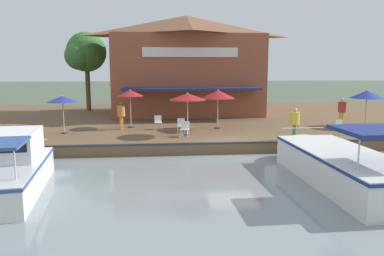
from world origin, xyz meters
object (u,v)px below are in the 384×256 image
at_px(patio_umbrella_back_row, 218,94).
at_px(cafe_chair_back_row_seat, 340,126).
at_px(motorboat_distant_upstream, 334,161).
at_px(patio_umbrella_far_corner, 367,94).
at_px(person_at_quay_edge, 295,120).
at_px(patio_umbrella_near_quay_edge, 63,99).
at_px(cafe_chair_facing_river, 158,122).
at_px(cafe_chair_mid_patio, 185,128).
at_px(tree_downstream_bank, 85,53).
at_px(motorboat_fourth_along, 10,167).
at_px(tree_upstream_bank, 147,52).
at_px(cafe_chair_far_corner_seat, 181,125).
at_px(person_near_entrance, 342,108).
at_px(patio_umbrella_mid_patio_left, 188,97).
at_px(waterfront_restaurant, 186,64).
at_px(patio_umbrella_by_entrance, 130,93).
at_px(person_mid_patio, 121,112).

height_order(patio_umbrella_back_row, cafe_chair_back_row_seat, patio_umbrella_back_row).
bearing_deg(motorboat_distant_upstream, patio_umbrella_far_corner, 144.27).
bearing_deg(cafe_chair_back_row_seat, person_at_quay_edge, -67.36).
bearing_deg(patio_umbrella_near_quay_edge, cafe_chair_back_row_seat, 83.17).
relative_size(cafe_chair_facing_river, motorboat_distant_upstream, 0.10).
height_order(cafe_chair_mid_patio, tree_downstream_bank, tree_downstream_bank).
bearing_deg(patio_umbrella_near_quay_edge, person_at_quay_edge, 75.63).
relative_size(patio_umbrella_near_quay_edge, motorboat_fourth_along, 0.33).
bearing_deg(motorboat_distant_upstream, tree_upstream_bank, -160.09).
distance_m(cafe_chair_far_corner_seat, motorboat_distant_upstream, 9.76).
bearing_deg(cafe_chair_mid_patio, person_near_entrance, 106.78).
distance_m(patio_umbrella_mid_patio_left, cafe_chair_far_corner_seat, 1.92).
bearing_deg(waterfront_restaurant, patio_umbrella_mid_patio_left, -4.28).
distance_m(patio_umbrella_mid_patio_left, cafe_chair_mid_patio, 1.79).
height_order(patio_umbrella_by_entrance, tree_upstream_bank, tree_upstream_bank).
distance_m(cafe_chair_far_corner_seat, person_at_quay_edge, 6.51).
xyz_separation_m(motorboat_fourth_along, tree_upstream_bank, (-21.09, 4.62, 4.98)).
bearing_deg(patio_umbrella_mid_patio_left, cafe_chair_facing_river, -144.15).
bearing_deg(person_mid_patio, patio_umbrella_far_corner, 88.07).
relative_size(waterfront_restaurant, cafe_chair_mid_patio, 14.57).
bearing_deg(motorboat_fourth_along, waterfront_restaurant, 156.43).
height_order(person_near_entrance, tree_downstream_bank, tree_downstream_bank).
bearing_deg(waterfront_restaurant, patio_umbrella_by_entrance, -28.59).
bearing_deg(tree_downstream_bank, cafe_chair_facing_river, 30.26).
xyz_separation_m(patio_umbrella_far_corner, cafe_chair_far_corner_seat, (1.10, -12.08, -1.64)).
bearing_deg(person_at_quay_edge, cafe_chair_facing_river, -120.94).
distance_m(patio_umbrella_far_corner, person_mid_patio, 15.76).
height_order(patio_umbrella_mid_patio_left, cafe_chair_mid_patio, patio_umbrella_mid_patio_left).
height_order(patio_umbrella_near_quay_edge, tree_downstream_bank, tree_downstream_bank).
height_order(cafe_chair_mid_patio, motorboat_fourth_along, motorboat_fourth_along).
relative_size(patio_umbrella_mid_patio_left, cafe_chair_facing_river, 2.85).
relative_size(person_near_entrance, person_at_quay_edge, 1.05).
relative_size(patio_umbrella_far_corner, person_at_quay_edge, 1.40).
height_order(cafe_chair_far_corner_seat, person_near_entrance, person_near_entrance).
distance_m(waterfront_restaurant, motorboat_fourth_along, 20.14).
distance_m(patio_umbrella_by_entrance, motorboat_fourth_along, 11.19).
height_order(patio_umbrella_far_corner, motorboat_distant_upstream, patio_umbrella_far_corner).
xyz_separation_m(patio_umbrella_back_row, motorboat_distant_upstream, (9.45, 3.07, -2.02)).
bearing_deg(patio_umbrella_mid_patio_left, person_near_entrance, 104.72).
distance_m(patio_umbrella_far_corner, motorboat_distant_upstream, 11.47).
relative_size(cafe_chair_mid_patio, cafe_chair_facing_river, 1.00).
relative_size(patio_umbrella_mid_patio_left, cafe_chair_back_row_seat, 2.85).
distance_m(patio_umbrella_mid_patio_left, person_mid_patio, 4.77).
height_order(patio_umbrella_far_corner, patio_umbrella_mid_patio_left, patio_umbrella_mid_patio_left).
relative_size(patio_umbrella_far_corner, cafe_chair_mid_patio, 2.83).
bearing_deg(patio_umbrella_near_quay_edge, motorboat_distant_upstream, 55.37).
distance_m(cafe_chair_far_corner_seat, motorboat_fourth_along, 10.55).
bearing_deg(motorboat_distant_upstream, cafe_chair_facing_river, -144.52).
bearing_deg(person_mid_patio, tree_downstream_bank, -159.47).
bearing_deg(patio_umbrella_back_row, patio_umbrella_by_entrance, -99.49).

